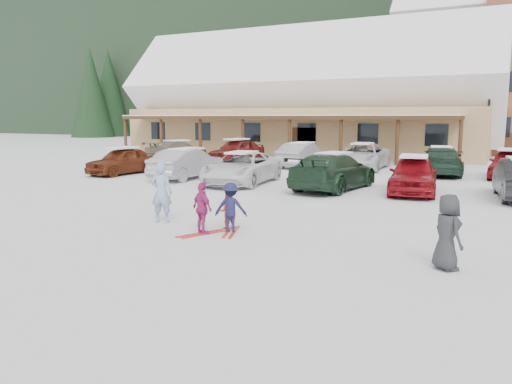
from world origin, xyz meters
The scene contains 25 objects.
ground centered at (0.00, 0.00, 0.00)m, with size 160.00×160.00×0.00m, color white.
forested_hillside centered at (0.00, 85.00, 19.00)m, with size 300.00×70.00×38.00m, color black.
day_lodge centered at (-9.00, 27.96, 3.94)m, with size 29.12×12.50×10.38m.
lamp_post centered at (4.84, 24.70, 3.26)m, with size 0.50×0.25×5.72m.
conifer_0 centered at (-26.00, 30.00, 5.69)m, with size 4.40×4.40×10.20m.
conifer_2 centered at (-30.00, 42.00, 6.83)m, with size 5.28×5.28×12.24m.
conifer_3 centered at (6.00, 44.00, 5.12)m, with size 3.96×3.96×9.18m.
adult_skier centered at (-2.45, 0.55, 0.85)m, with size 0.62×0.41×1.70m, color #88A3C5.
toddler_red centered at (-0.41, 0.72, 0.46)m, with size 0.45×0.35×0.93m, color #D4493E.
child_navy centered at (-0.11, 0.38, 0.65)m, with size 0.84×0.48×1.29m, color #17183B.
skis_child_navy centered at (-0.11, 0.38, 0.01)m, with size 0.20×1.40×0.03m, color red.
child_magenta centered at (-0.65, -0.13, 0.66)m, with size 0.78×0.32×1.33m, color #A9236C.
skis_child_magenta centered at (-0.65, -0.13, 0.01)m, with size 0.20×1.40×0.03m, color red.
bystander_dark centered at (5.21, -0.48, 0.75)m, with size 0.73×0.48×1.49m, color #2A2B2D.
parked_car_0 centered at (-11.72, 9.32, 0.69)m, with size 1.64×4.07×1.39m, color #622712.
parked_car_1 centered at (-7.62, 9.27, 0.73)m, with size 1.54×4.41×1.45m, color #A0A0A5.
parked_car_2 centered at (-4.39, 8.84, 0.70)m, with size 2.34×5.07×1.41m, color white.
parked_car_3 centered at (-0.19, 8.98, 0.75)m, with size 2.10×5.16×1.50m, color #1C3622.
parked_car_4 centered at (2.91, 9.38, 0.73)m, with size 1.73×4.30×1.47m, color maroon.
parked_car_7 centered at (-13.60, 16.77, 0.70)m, with size 1.96×4.82×1.40m, color #796C59.
parked_car_8 centered at (-9.53, 17.64, 0.77)m, with size 1.83×4.55×1.55m, color maroon.
parked_car_9 centered at (-4.75, 17.01, 0.73)m, with size 1.54×4.41×1.45m, color #99999D.
parked_car_10 centered at (-1.24, 17.36, 0.74)m, with size 2.45×5.31×1.48m, color silver.
parked_car_11 centered at (3.08, 16.45, 0.72)m, with size 2.03×4.98×1.45m, color #1B3426.
parked_car_12 centered at (6.21, 16.38, 0.71)m, with size 1.67×4.15×1.41m, color maroon.
Camera 1 is at (6.17, -10.56, 2.96)m, focal length 35.00 mm.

